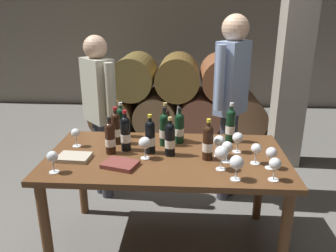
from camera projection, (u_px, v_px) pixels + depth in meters
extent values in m
plane|color=#66635E|center=(166.00, 243.00, 2.64)|extent=(14.00, 14.00, 0.00)
cube|color=gray|center=(181.00, 30.00, 6.15)|extent=(10.00, 0.24, 2.80)
cylinder|color=olive|center=(115.00, 111.00, 5.05)|extent=(0.60, 0.90, 0.60)
cylinder|color=brown|center=(157.00, 112.00, 5.01)|extent=(0.60, 0.90, 0.60)
cylinder|color=brown|center=(199.00, 113.00, 4.98)|extent=(0.60, 0.90, 0.60)
cylinder|color=brown|center=(241.00, 113.00, 4.94)|extent=(0.60, 0.90, 0.60)
cylinder|color=brown|center=(135.00, 75.00, 4.85)|extent=(0.60, 0.90, 0.60)
cylinder|color=brown|center=(178.00, 76.00, 4.82)|extent=(0.60, 0.90, 0.60)
cylinder|color=brown|center=(222.00, 76.00, 4.78)|extent=(0.60, 0.90, 0.60)
cube|color=gray|center=(294.00, 53.00, 3.65)|extent=(0.32, 0.32, 2.60)
cube|color=brown|center=(166.00, 157.00, 2.40)|extent=(1.70, 0.90, 0.04)
cylinder|color=brown|center=(46.00, 232.00, 2.20)|extent=(0.07, 0.07, 0.72)
cylinder|color=brown|center=(284.00, 241.00, 2.11)|extent=(0.07, 0.07, 0.72)
cylinder|color=brown|center=(82.00, 176.00, 2.93)|extent=(0.07, 0.07, 0.72)
cylinder|color=brown|center=(260.00, 181.00, 2.85)|extent=(0.07, 0.07, 0.72)
cylinder|color=black|center=(170.00, 142.00, 2.36)|extent=(0.07, 0.07, 0.20)
sphere|color=black|center=(170.00, 128.00, 2.32)|extent=(0.07, 0.07, 0.07)
cylinder|color=black|center=(170.00, 125.00, 2.31)|extent=(0.03, 0.03, 0.06)
cylinder|color=tan|center=(170.00, 119.00, 2.30)|extent=(0.03, 0.03, 0.02)
cylinder|color=silver|center=(170.00, 144.00, 2.36)|extent=(0.07, 0.07, 0.06)
cylinder|color=black|center=(179.00, 130.00, 2.59)|extent=(0.07, 0.07, 0.20)
sphere|color=black|center=(180.00, 118.00, 2.56)|extent=(0.07, 0.07, 0.07)
cylinder|color=black|center=(180.00, 115.00, 2.55)|extent=(0.03, 0.03, 0.06)
cylinder|color=black|center=(180.00, 109.00, 2.54)|extent=(0.03, 0.03, 0.02)
cylinder|color=silver|center=(179.00, 132.00, 2.60)|extent=(0.07, 0.07, 0.06)
cylinder|color=black|center=(126.00, 136.00, 2.44)|extent=(0.07, 0.07, 0.21)
sphere|color=black|center=(125.00, 122.00, 2.41)|extent=(0.07, 0.07, 0.07)
cylinder|color=black|center=(125.00, 118.00, 2.40)|extent=(0.03, 0.03, 0.07)
cylinder|color=#B21E23|center=(125.00, 112.00, 2.38)|extent=(0.03, 0.03, 0.02)
cylinder|color=silver|center=(126.00, 138.00, 2.45)|extent=(0.07, 0.07, 0.06)
cylinder|color=black|center=(110.00, 141.00, 2.39)|extent=(0.07, 0.07, 0.19)
sphere|color=black|center=(110.00, 127.00, 2.36)|extent=(0.07, 0.07, 0.07)
cylinder|color=black|center=(109.00, 124.00, 2.35)|extent=(0.03, 0.03, 0.06)
cylinder|color=black|center=(109.00, 119.00, 2.34)|extent=(0.03, 0.03, 0.02)
cylinder|color=silver|center=(110.00, 142.00, 2.39)|extent=(0.07, 0.07, 0.06)
cylinder|color=black|center=(230.00, 128.00, 2.61)|extent=(0.07, 0.07, 0.22)
sphere|color=black|center=(231.00, 114.00, 2.57)|extent=(0.07, 0.07, 0.07)
cylinder|color=black|center=(231.00, 110.00, 2.56)|extent=(0.03, 0.03, 0.07)
cylinder|color=silver|center=(232.00, 104.00, 2.54)|extent=(0.03, 0.03, 0.03)
cylinder|color=silver|center=(230.00, 129.00, 2.61)|extent=(0.07, 0.07, 0.07)
cylinder|color=black|center=(208.00, 145.00, 2.29)|extent=(0.07, 0.07, 0.20)
sphere|color=black|center=(208.00, 131.00, 2.26)|extent=(0.07, 0.07, 0.07)
cylinder|color=black|center=(209.00, 127.00, 2.25)|extent=(0.03, 0.03, 0.06)
cylinder|color=gold|center=(209.00, 121.00, 2.23)|extent=(0.03, 0.03, 0.02)
cylinder|color=silver|center=(208.00, 147.00, 2.30)|extent=(0.07, 0.07, 0.06)
cylinder|color=black|center=(121.00, 125.00, 2.72)|extent=(0.07, 0.07, 0.20)
sphere|color=black|center=(121.00, 112.00, 2.68)|extent=(0.07, 0.07, 0.07)
cylinder|color=black|center=(121.00, 109.00, 2.67)|extent=(0.03, 0.03, 0.06)
cylinder|color=silver|center=(120.00, 104.00, 2.66)|extent=(0.03, 0.03, 0.02)
cylinder|color=silver|center=(121.00, 126.00, 2.72)|extent=(0.07, 0.07, 0.06)
cylinder|color=black|center=(164.00, 132.00, 2.54)|extent=(0.07, 0.07, 0.21)
sphere|color=black|center=(164.00, 118.00, 2.50)|extent=(0.07, 0.07, 0.07)
cylinder|color=black|center=(164.00, 115.00, 2.49)|extent=(0.03, 0.03, 0.07)
cylinder|color=black|center=(164.00, 109.00, 2.48)|extent=(0.03, 0.03, 0.02)
cylinder|color=silver|center=(164.00, 133.00, 2.54)|extent=(0.07, 0.07, 0.06)
cylinder|color=black|center=(165.00, 127.00, 2.64)|extent=(0.07, 0.07, 0.21)
sphere|color=black|center=(165.00, 113.00, 2.61)|extent=(0.07, 0.07, 0.07)
cylinder|color=black|center=(165.00, 110.00, 2.60)|extent=(0.03, 0.03, 0.07)
cylinder|color=tan|center=(165.00, 104.00, 2.58)|extent=(0.03, 0.03, 0.02)
cylinder|color=silver|center=(165.00, 128.00, 2.65)|extent=(0.07, 0.07, 0.06)
cylinder|color=black|center=(150.00, 140.00, 2.40)|extent=(0.07, 0.07, 0.20)
sphere|color=black|center=(150.00, 125.00, 2.36)|extent=(0.07, 0.07, 0.07)
cylinder|color=black|center=(150.00, 122.00, 2.35)|extent=(0.03, 0.03, 0.06)
cylinder|color=gold|center=(150.00, 116.00, 2.34)|extent=(0.03, 0.03, 0.02)
cylinder|color=silver|center=(150.00, 141.00, 2.40)|extent=(0.07, 0.07, 0.06)
cylinder|color=black|center=(116.00, 131.00, 2.57)|extent=(0.07, 0.07, 0.20)
sphere|color=black|center=(115.00, 117.00, 2.54)|extent=(0.07, 0.07, 0.07)
cylinder|color=black|center=(115.00, 114.00, 2.53)|extent=(0.03, 0.03, 0.06)
cylinder|color=#B21E23|center=(115.00, 109.00, 2.51)|extent=(0.03, 0.03, 0.02)
cylinder|color=silver|center=(116.00, 132.00, 2.57)|extent=(0.07, 0.07, 0.06)
cylinder|color=white|center=(255.00, 163.00, 2.26)|extent=(0.06, 0.06, 0.00)
cylinder|color=white|center=(255.00, 158.00, 2.24)|extent=(0.01, 0.01, 0.07)
sphere|color=white|center=(256.00, 149.00, 2.22)|extent=(0.07, 0.07, 0.07)
cylinder|color=white|center=(218.00, 156.00, 2.37)|extent=(0.06, 0.06, 0.00)
cylinder|color=white|center=(219.00, 150.00, 2.36)|extent=(0.01, 0.01, 0.07)
sphere|color=white|center=(219.00, 141.00, 2.34)|extent=(0.08, 0.08, 0.08)
cylinder|color=white|center=(221.00, 169.00, 2.17)|extent=(0.06, 0.06, 0.00)
cylinder|color=white|center=(221.00, 164.00, 2.16)|extent=(0.01, 0.01, 0.07)
sphere|color=white|center=(222.00, 153.00, 2.13)|extent=(0.09, 0.09, 0.09)
cylinder|color=white|center=(54.00, 172.00, 2.13)|extent=(0.06, 0.06, 0.00)
cylinder|color=white|center=(54.00, 166.00, 2.12)|extent=(0.01, 0.01, 0.07)
sphere|color=white|center=(52.00, 157.00, 2.10)|extent=(0.07, 0.07, 0.07)
cylinder|color=white|center=(273.00, 180.00, 2.04)|extent=(0.06, 0.06, 0.00)
cylinder|color=white|center=(274.00, 174.00, 2.02)|extent=(0.01, 0.01, 0.07)
sphere|color=white|center=(275.00, 164.00, 2.00)|extent=(0.07, 0.07, 0.07)
cylinder|color=white|center=(270.00, 168.00, 2.19)|extent=(0.06, 0.06, 0.00)
cylinder|color=white|center=(270.00, 162.00, 2.18)|extent=(0.01, 0.01, 0.07)
sphere|color=white|center=(271.00, 153.00, 2.15)|extent=(0.07, 0.07, 0.07)
cylinder|color=white|center=(235.00, 179.00, 2.04)|extent=(0.06, 0.06, 0.00)
cylinder|color=white|center=(236.00, 173.00, 2.03)|extent=(0.01, 0.01, 0.07)
sphere|color=white|center=(237.00, 162.00, 2.00)|extent=(0.09, 0.09, 0.09)
cylinder|color=white|center=(237.00, 152.00, 2.44)|extent=(0.06, 0.06, 0.00)
cylinder|color=white|center=(237.00, 147.00, 2.43)|extent=(0.01, 0.01, 0.07)
sphere|color=white|center=(238.00, 138.00, 2.40)|extent=(0.08, 0.08, 0.08)
cylinder|color=white|center=(77.00, 146.00, 2.54)|extent=(0.06, 0.06, 0.00)
cylinder|color=white|center=(76.00, 141.00, 2.53)|extent=(0.01, 0.01, 0.07)
sphere|color=white|center=(76.00, 133.00, 2.51)|extent=(0.07, 0.07, 0.07)
cylinder|color=white|center=(145.00, 158.00, 2.34)|extent=(0.06, 0.06, 0.00)
cylinder|color=white|center=(145.00, 153.00, 2.32)|extent=(0.01, 0.01, 0.07)
sphere|color=white|center=(145.00, 143.00, 2.30)|extent=(0.09, 0.09, 0.09)
cylinder|color=white|center=(226.00, 162.00, 2.28)|extent=(0.06, 0.06, 0.00)
cylinder|color=white|center=(227.00, 156.00, 2.27)|extent=(0.01, 0.01, 0.07)
sphere|color=white|center=(227.00, 147.00, 2.25)|extent=(0.08, 0.08, 0.08)
cube|color=#B2A893|center=(74.00, 157.00, 2.32)|extent=(0.23, 0.17, 0.03)
cube|color=brown|center=(120.00, 164.00, 2.21)|extent=(0.26, 0.22, 0.03)
cylinder|color=#383842|center=(230.00, 154.00, 3.22)|extent=(0.11, 0.11, 0.85)
cylinder|color=#383842|center=(224.00, 158.00, 3.14)|extent=(0.11, 0.11, 0.85)
cube|color=#8499BC|center=(232.00, 78.00, 2.93)|extent=(0.33, 0.37, 0.64)
cylinder|color=#8499BC|center=(244.00, 71.00, 3.08)|extent=(0.08, 0.08, 0.54)
cylinder|color=#8499BC|center=(220.00, 78.00, 2.77)|extent=(0.08, 0.08, 0.54)
sphere|color=tan|center=(235.00, 28.00, 2.80)|extent=(0.23, 0.23, 0.23)
cylinder|color=#383842|center=(100.00, 157.00, 3.27)|extent=(0.11, 0.11, 0.77)
cylinder|color=#383842|center=(106.00, 160.00, 3.19)|extent=(0.11, 0.11, 0.77)
cube|color=#B2B29E|center=(98.00, 90.00, 3.01)|extent=(0.35, 0.36, 0.58)
cylinder|color=#B2B29E|center=(87.00, 84.00, 3.16)|extent=(0.08, 0.08, 0.49)
cylinder|color=#B2B29E|center=(110.00, 91.00, 2.85)|extent=(0.08, 0.08, 0.49)
sphere|color=tan|center=(95.00, 47.00, 2.89)|extent=(0.21, 0.21, 0.21)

